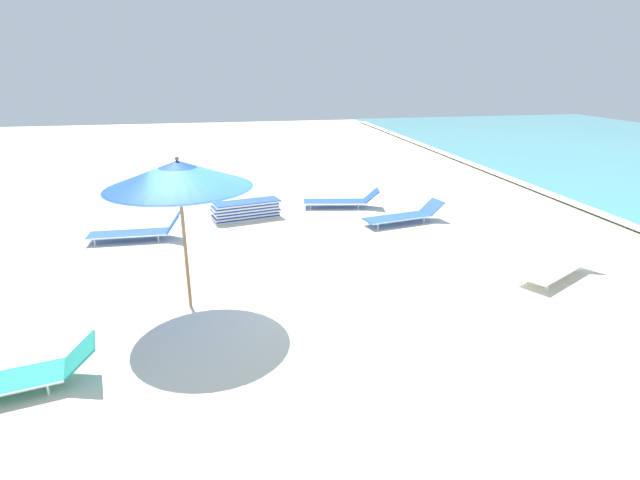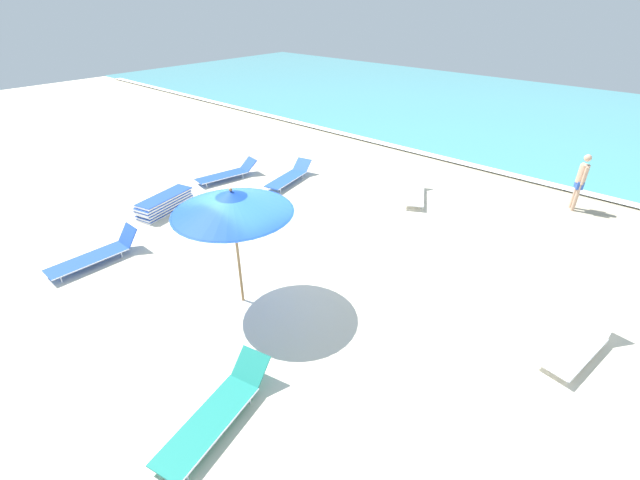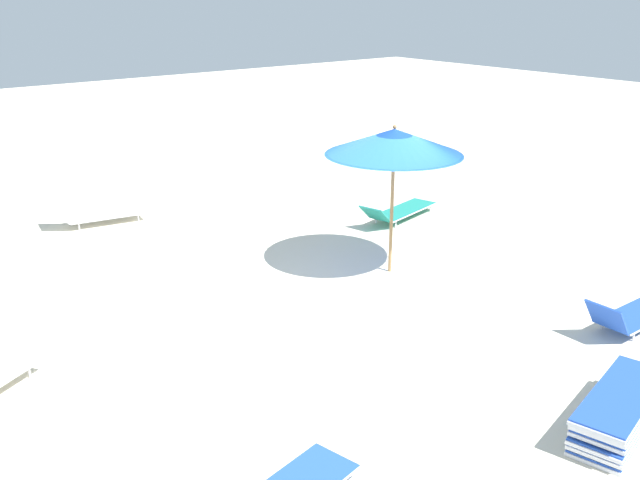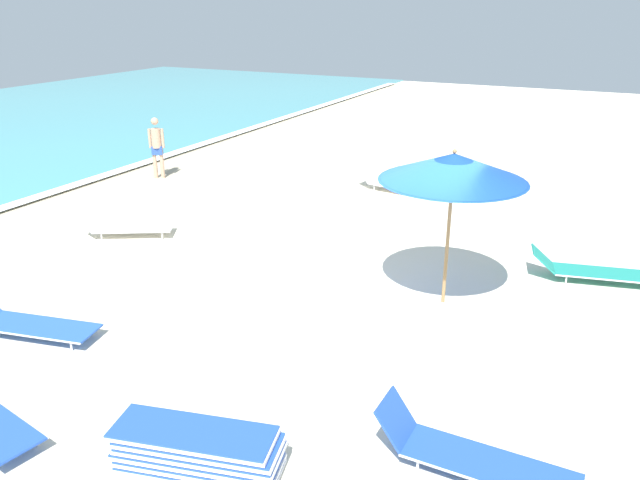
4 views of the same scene
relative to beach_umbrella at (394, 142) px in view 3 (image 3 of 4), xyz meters
name	(u,v)px [view 3 (image 3 of 4)]	position (x,y,z in m)	size (l,w,h in m)	color
ground_plane	(362,288)	(-0.11, 0.77, -2.46)	(60.00, 60.00, 0.16)	beige
beach_umbrella	(394,142)	(0.00, 0.00, 0.00)	(2.40, 2.40, 2.68)	#9E7547
lounger_stack	(620,410)	(-5.21, 1.29, -2.13)	(1.03, 2.00, 0.49)	blue
sun_lounger_under_umbrella	(96,215)	(5.95, 3.12, -2.16)	(0.94, 2.08, 0.59)	white
sun_lounger_near_water_left	(637,313)	(-3.94, -1.41, -2.16)	(0.66, 2.21, 0.63)	blue
sun_lounger_mid_beach_pair_a	(399,211)	(2.07, -2.25, -2.17)	(1.09, 2.36, 0.55)	#1E8475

